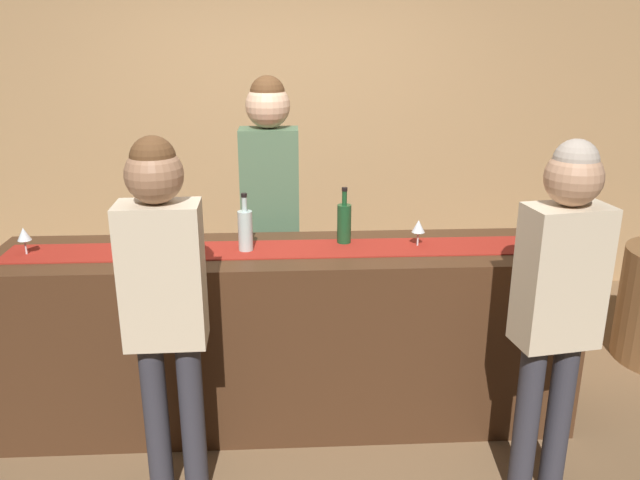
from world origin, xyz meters
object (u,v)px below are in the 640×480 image
(bartender, at_px, (270,192))
(customer_sipping, at_px, (559,290))
(wine_bottle_green, at_px, (344,223))
(wine_bottle_clear, at_px, (245,230))
(customer_browsing, at_px, (164,288))
(wine_glass_mid_counter, at_px, (24,235))
(wine_glass_near_customer, at_px, (418,227))

(bartender, height_order, customer_sipping, bartender)
(wine_bottle_green, height_order, bartender, bartender)
(wine_bottle_clear, relative_size, customer_browsing, 0.18)
(wine_bottle_clear, relative_size, bartender, 0.17)
(customer_browsing, bearing_deg, wine_bottle_green, 38.34)
(wine_glass_mid_counter, xyz_separation_m, bartender, (1.21, 0.59, 0.05))
(wine_bottle_clear, height_order, wine_glass_near_customer, wine_bottle_clear)
(wine_bottle_clear, bearing_deg, customer_sipping, -26.38)
(wine_bottle_green, bearing_deg, wine_glass_near_customer, -10.88)
(wine_glass_mid_counter, bearing_deg, customer_browsing, -36.77)
(customer_sipping, bearing_deg, customer_browsing, 168.32)
(bartender, bearing_deg, wine_bottle_clear, 79.40)
(wine_glass_mid_counter, bearing_deg, bartender, 25.93)
(wine_glass_near_customer, relative_size, bartender, 0.08)
(wine_bottle_green, relative_size, bartender, 0.17)
(wine_bottle_green, xyz_separation_m, customer_sipping, (0.84, -0.76, -0.08))
(wine_glass_near_customer, relative_size, wine_glass_mid_counter, 1.00)
(customer_browsing, bearing_deg, customer_sipping, -4.16)
(customer_sipping, distance_m, customer_browsing, 1.66)
(bartender, bearing_deg, customer_sipping, 135.01)
(customer_sipping, bearing_deg, wine_bottle_clear, 144.77)
(wine_glass_near_customer, bearing_deg, bartender, 143.85)
(wine_glass_near_customer, distance_m, customer_browsing, 1.35)
(wine_bottle_clear, xyz_separation_m, wine_bottle_green, (0.51, 0.09, 0.00))
(customer_browsing, bearing_deg, wine_glass_near_customer, 25.57)
(wine_glass_near_customer, bearing_deg, customer_browsing, -153.10)
(wine_glass_mid_counter, bearing_deg, wine_bottle_green, 3.40)
(wine_bottle_green, bearing_deg, wine_bottle_clear, -169.66)
(wine_bottle_green, height_order, wine_glass_mid_counter, wine_bottle_green)
(wine_bottle_clear, bearing_deg, bartender, 78.97)
(wine_bottle_green, xyz_separation_m, wine_glass_near_customer, (0.38, -0.07, -0.01))
(customer_sipping, bearing_deg, wine_glass_mid_counter, 155.89)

